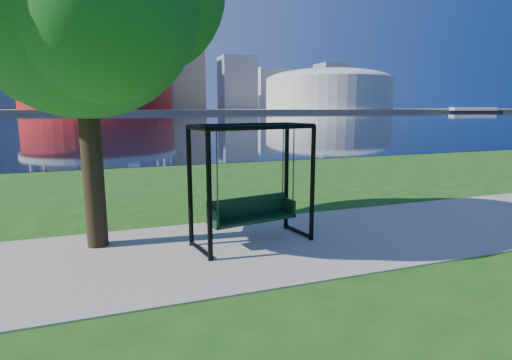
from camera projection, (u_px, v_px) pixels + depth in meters
name	position (u px, v px, depth m)	size (l,w,h in m)	color
ground	(246.00, 240.00, 8.77)	(900.00, 900.00, 0.00)	#1E5114
path	(253.00, 246.00, 8.30)	(120.00, 4.00, 0.03)	#9E937F
river	(124.00, 119.00, 103.42)	(900.00, 180.00, 0.02)	black
far_bank	(117.00, 111.00, 292.55)	(900.00, 228.00, 2.00)	#937F60
stadium	(98.00, 87.00, 221.03)	(83.00, 83.00, 32.00)	maroon
arena	(329.00, 88.00, 268.22)	(84.00, 84.00, 26.56)	beige
skyline	(108.00, 63.00, 297.37)	(392.00, 66.00, 96.50)	gray
swing	(252.00, 187.00, 8.31)	(2.63, 1.52, 2.54)	black
barge	(473.00, 110.00, 246.90)	(33.96, 18.74, 3.29)	black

